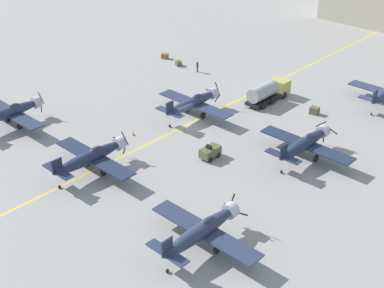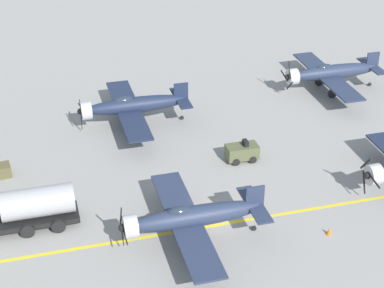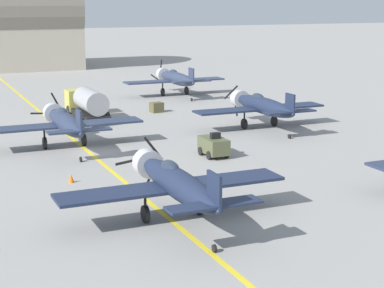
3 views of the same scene
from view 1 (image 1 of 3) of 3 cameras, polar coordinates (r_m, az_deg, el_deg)
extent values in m
plane|color=gray|center=(71.53, -0.34, 2.14)|extent=(400.00, 400.00, 0.00)
cube|color=yellow|center=(71.52, -0.34, 2.15)|extent=(0.30, 160.00, 0.01)
ellipsoid|color=#252F48|center=(73.93, -19.14, 3.14)|extent=(1.50, 9.50, 1.42)
cylinder|color=#B7B7BC|center=(75.81, -16.26, 4.27)|extent=(1.58, 0.90, 1.58)
ellipsoid|color=#232D3D|center=(74.16, -18.46, 3.83)|extent=(0.80, 1.70, 0.76)
cube|color=#252F48|center=(74.37, -18.60, 3.10)|extent=(12.00, 2.10, 0.16)
sphere|color=black|center=(76.03, -15.95, 4.39)|extent=(0.56, 0.56, 0.56)
cube|color=black|center=(75.31, -15.78, 4.73)|extent=(1.24, 0.06, 1.43)
cube|color=black|center=(76.66, -16.31, 4.67)|extent=(1.75, 0.06, 0.45)
cube|color=black|center=(76.13, -15.74, 3.77)|extent=(0.72, 0.06, 1.69)
cylinder|color=black|center=(75.86, -19.10, 3.01)|extent=(0.14, 0.14, 1.26)
cylinder|color=black|center=(76.13, -19.02, 2.58)|extent=(0.22, 0.90, 0.90)
cylinder|color=black|center=(73.43, -17.93, 2.32)|extent=(0.14, 0.14, 1.26)
cylinder|color=black|center=(73.70, -17.86, 1.89)|extent=(0.22, 0.90, 0.90)
ellipsoid|color=#1D2741|center=(60.92, -10.97, -1.45)|extent=(1.50, 9.50, 1.42)
cylinder|color=#B7B7BC|center=(63.20, -7.78, 0.05)|extent=(1.58, 0.90, 1.58)
ellipsoid|color=#232D3D|center=(61.20, -10.17, -0.60)|extent=(0.80, 1.70, 0.76)
cube|color=#1D2741|center=(61.46, -10.38, -1.46)|extent=(12.00, 2.10, 0.16)
cube|color=#1D2741|center=(58.96, -14.13, -2.80)|extent=(4.40, 1.10, 0.12)
cube|color=#1D2741|center=(58.63, -14.21, -2.26)|extent=(0.14, 1.30, 1.60)
sphere|color=black|center=(63.48, -7.43, 0.21)|extent=(0.56, 0.56, 0.56)
cube|color=black|center=(63.64, -7.19, -0.53)|extent=(0.81, 0.06, 1.66)
cube|color=black|center=(62.78, -7.16, 0.61)|extent=(1.16, 0.06, 1.48)
cube|color=black|center=(64.02, -7.94, 0.55)|extent=(1.75, 0.06, 0.35)
cylinder|color=black|center=(62.85, -11.17, -1.47)|extent=(0.14, 0.14, 1.26)
cylinder|color=black|center=(63.17, -11.11, -1.96)|extent=(0.22, 0.90, 0.90)
cylinder|color=black|center=(60.74, -9.46, -2.47)|extent=(0.14, 0.14, 1.26)
cylinder|color=black|center=(61.07, -9.41, -2.97)|extent=(0.22, 0.90, 0.90)
cylinder|color=black|center=(60.01, -13.95, -4.45)|extent=(0.12, 0.36, 0.36)
ellipsoid|color=#1E2841|center=(63.81, 11.76, -0.03)|extent=(1.50, 9.50, 1.42)
cylinder|color=#B7B7BC|center=(67.26, 13.80, 1.33)|extent=(1.58, 0.90, 1.58)
ellipsoid|color=#232D3D|center=(64.42, 12.35, 0.77)|extent=(0.80, 1.70, 0.76)
cube|color=#1E2841|center=(64.55, 12.09, -0.05)|extent=(12.00, 2.10, 0.16)
cube|color=#1E2841|center=(60.67, 9.69, -1.30)|extent=(4.40, 1.10, 0.12)
cube|color=#1E2841|center=(60.35, 9.74, -0.76)|extent=(0.14, 1.30, 1.60)
sphere|color=black|center=(67.66, 14.02, 1.47)|extent=(0.56, 0.56, 0.56)
cube|color=black|center=(67.68, 13.59, 2.08)|extent=(1.42, 0.06, 1.24)
cube|color=black|center=(68.12, 13.82, 0.87)|extent=(0.45, 0.06, 1.75)
cube|color=black|center=(67.19, 14.65, 1.46)|extent=(1.70, 0.06, 0.72)
cylinder|color=black|center=(65.51, 10.93, -0.09)|extent=(0.14, 0.14, 1.26)
cylinder|color=black|center=(65.81, 10.88, -0.57)|extent=(0.22, 0.90, 0.90)
cylinder|color=black|center=(64.23, 13.16, -0.99)|extent=(0.14, 0.14, 1.26)
cylinder|color=black|center=(64.54, 13.10, -1.47)|extent=(0.22, 0.90, 0.90)
cylinder|color=black|center=(61.67, 9.51, -2.93)|extent=(0.12, 0.36, 0.36)
cube|color=#2C3750|center=(77.14, 18.85, 4.42)|extent=(4.40, 1.10, 0.12)
cube|color=#2C3750|center=(76.89, 18.93, 4.85)|extent=(0.14, 1.30, 1.60)
cylinder|color=black|center=(82.24, 19.29, 5.02)|extent=(0.14, 0.14, 1.26)
cylinder|color=black|center=(82.48, 19.22, 4.63)|extent=(0.22, 0.90, 0.90)
cylinder|color=black|center=(77.91, 18.60, 3.06)|extent=(0.12, 0.36, 0.36)
ellipsoid|color=#27324B|center=(72.56, -0.09, 4.36)|extent=(1.50, 9.50, 1.42)
cylinder|color=#B7B7BC|center=(75.58, 2.23, 5.40)|extent=(1.58, 0.90, 1.58)
ellipsoid|color=#232D3D|center=(73.09, 0.52, 5.04)|extent=(0.80, 1.70, 0.76)
cube|color=#27324B|center=(73.21, 0.32, 4.31)|extent=(12.00, 2.10, 0.16)
cube|color=#27324B|center=(69.86, -2.39, 3.44)|extent=(4.40, 1.10, 0.12)
cube|color=#27324B|center=(69.58, -2.40, 3.92)|extent=(0.14, 1.30, 1.60)
sphere|color=black|center=(75.93, 2.48, 5.51)|extent=(0.56, 0.56, 0.56)
cube|color=black|center=(75.38, 2.71, 5.98)|extent=(0.90, 0.06, 1.63)
cube|color=black|center=(76.47, 1.98, 5.66)|extent=(1.76, 0.06, 0.25)
cube|color=black|center=(75.94, 2.74, 4.91)|extent=(1.09, 0.06, 1.53)
cylinder|color=black|center=(74.41, -0.53, 4.20)|extent=(0.14, 0.14, 1.26)
cylinder|color=black|center=(74.68, -0.53, 3.76)|extent=(0.22, 0.90, 0.90)
cylinder|color=black|center=(72.57, 1.19, 3.51)|extent=(0.14, 0.14, 1.26)
cylinder|color=black|center=(72.85, 1.18, 3.07)|extent=(0.22, 0.90, 0.90)
cylinder|color=black|center=(70.73, -2.39, 1.95)|extent=(0.12, 0.36, 0.36)
ellipsoid|color=#27314B|center=(49.02, 0.80, -9.36)|extent=(1.50, 9.50, 1.42)
cylinder|color=#B7B7BC|center=(51.72, 4.14, -7.08)|extent=(1.58, 0.90, 1.58)
ellipsoid|color=#232D3D|center=(49.34, 1.70, -8.24)|extent=(0.80, 1.70, 0.76)
cube|color=#27314B|center=(49.67, 1.39, -9.26)|extent=(12.00, 2.10, 0.16)
cube|color=#27314B|center=(46.66, -2.66, -11.50)|extent=(4.40, 1.10, 0.12)
cube|color=#27314B|center=(46.24, -2.67, -10.89)|extent=(0.14, 1.30, 1.60)
sphere|color=black|center=(52.04, 4.50, -6.84)|extent=(0.56, 0.56, 0.56)
cube|color=black|center=(52.71, 3.96, -7.13)|extent=(1.31, 0.06, 1.36)
cube|color=black|center=(51.75, 5.22, -7.40)|extent=(1.73, 0.06, 0.55)
cube|color=black|center=(51.67, 4.32, -5.98)|extent=(0.62, 0.06, 1.72)
cylinder|color=black|center=(50.85, 0.11, -9.10)|extent=(0.14, 0.14, 1.26)
cylinder|color=black|center=(51.24, 0.11, -9.65)|extent=(0.22, 0.90, 0.90)
cylinder|color=black|center=(49.32, 2.70, -10.57)|extent=(0.14, 0.14, 1.26)
cylinder|color=black|center=(49.72, 2.69, -11.13)|extent=(0.22, 0.90, 0.90)
cylinder|color=black|center=(47.98, -2.65, -13.36)|extent=(0.12, 0.36, 0.36)
cube|color=black|center=(78.66, 8.08, 4.98)|extent=(2.25, 8.00, 0.40)
cube|color=#B2AD4C|center=(80.60, 9.35, 6.11)|extent=(2.50, 2.08, 2.00)
cylinder|color=#9E9EA3|center=(77.14, 7.56, 5.57)|extent=(2.10, 4.96, 2.10)
cylinder|color=black|center=(81.20, 8.42, 5.66)|extent=(0.30, 1.00, 1.00)
cylinder|color=black|center=(80.01, 9.80, 5.17)|extent=(0.30, 1.00, 1.00)
cylinder|color=black|center=(79.02, 7.20, 5.06)|extent=(0.30, 1.00, 1.00)
cylinder|color=black|center=(77.80, 8.60, 4.55)|extent=(0.30, 1.00, 1.00)
cylinder|color=black|center=(77.48, 6.28, 4.61)|extent=(0.30, 1.00, 1.00)
cylinder|color=black|center=(76.24, 7.70, 4.09)|extent=(0.30, 1.00, 1.00)
cube|color=#515638|center=(63.48, 1.95, -0.83)|extent=(1.40, 2.60, 1.10)
cube|color=black|center=(62.93, 1.81, -0.31)|extent=(0.70, 0.36, 0.44)
cylinder|color=black|center=(64.59, 1.91, -0.77)|extent=(0.20, 0.60, 0.60)
cylinder|color=black|center=(63.83, 2.83, -1.20)|extent=(0.20, 0.60, 0.60)
cylinder|color=black|center=(63.67, 1.06, -1.25)|extent=(0.20, 0.60, 0.60)
cylinder|color=black|center=(62.89, 1.99, -1.68)|extent=(0.20, 0.60, 0.60)
cylinder|color=#334256|center=(88.50, 0.57, 7.97)|extent=(0.27, 0.27, 0.88)
cylinder|color=#334256|center=(88.21, 0.58, 8.45)|extent=(0.40, 0.40, 0.73)
sphere|color=tan|center=(88.04, 0.58, 8.75)|extent=(0.24, 0.24, 0.24)
cube|color=brown|center=(94.55, -2.92, 9.36)|extent=(1.33, 1.23, 0.89)
cube|color=brown|center=(91.20, -1.46, 8.61)|extent=(1.24, 1.15, 0.84)
cube|color=brown|center=(76.02, 12.93, 3.50)|extent=(1.30, 1.13, 0.99)
cone|color=orange|center=(69.01, -6.27, 1.13)|extent=(0.36, 0.36, 0.55)
camera|label=2|loc=(97.07, -11.82, 25.68)|focal=60.00mm
camera|label=3|loc=(59.33, -41.68, 0.07)|focal=60.00mm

